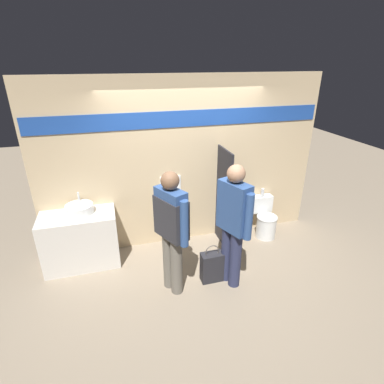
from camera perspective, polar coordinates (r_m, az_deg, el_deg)
ground_plane at (r=4.89m, az=0.56°, el=-12.12°), size 16.00×16.00×0.00m
display_wall at (r=4.77m, az=-1.42°, el=5.46°), size 4.54×0.07×2.70m
sink_counter at (r=4.80m, az=-20.43°, el=-8.58°), size 1.07×0.55×0.84m
sink_basin at (r=4.61m, az=-20.64°, el=-3.05°), size 0.39×0.39×0.27m
cell_phone at (r=4.47m, az=-17.21°, el=-4.31°), size 0.07×0.14×0.01m
divider_near_counter at (r=4.85m, az=6.01°, el=-1.27°), size 0.03×0.59×1.64m
urinal_near_counter at (r=4.78m, az=-3.75°, el=-1.61°), size 0.35×0.27×1.23m
toilet at (r=5.43m, az=13.67°, el=-5.14°), size 0.39×0.52×0.82m
person_in_vest at (r=3.75m, az=-3.94°, el=-6.39°), size 0.39×0.54×1.70m
person_with_lanyard at (r=3.91m, az=7.83°, el=-5.67°), size 0.34×0.57×1.74m
shopping_bag at (r=4.32m, az=3.79°, el=-14.00°), size 0.31×0.17×0.58m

